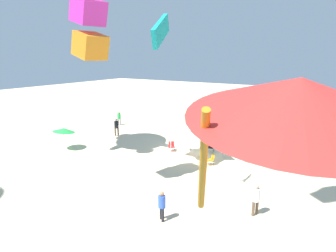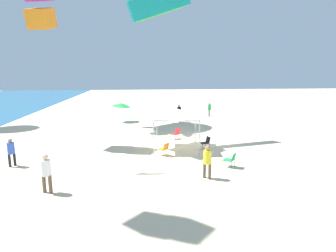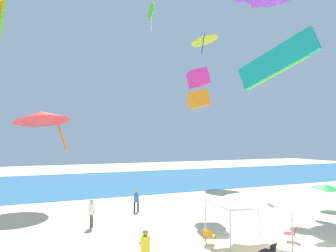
{
  "view_description": "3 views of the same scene",
  "coord_description": "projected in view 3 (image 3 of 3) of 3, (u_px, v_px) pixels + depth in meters",
  "views": [
    {
      "loc": [
        -12.28,
        22.85,
        8.18
      ],
      "look_at": [
        -0.46,
        4.14,
        2.93
      ],
      "focal_mm": 32.15,
      "sensor_mm": 36.0,
      "label": 1
    },
    {
      "loc": [
        -20.53,
        4.28,
        5.21
      ],
      "look_at": [
        -3.27,
        2.58,
        1.84
      ],
      "focal_mm": 30.39,
      "sensor_mm": 36.0,
      "label": 2
    },
    {
      "loc": [
        -11.73,
        -11.1,
        5.32
      ],
      "look_at": [
        -0.64,
        14.74,
        6.67
      ],
      "focal_mm": 32.95,
      "sensor_mm": 36.0,
      "label": 3
    }
  ],
  "objects": [
    {
      "name": "folding_chair_left_of_tent",
      "position": [
        270.0,
        250.0,
        13.62
      ],
      "size": [
        0.67,
        0.74,
        0.82
      ],
      "rotation": [
        0.0,
        0.0,
        3.42
      ],
      "color": "black",
      "rests_on": "ground"
    },
    {
      "name": "kite_box_magenta",
      "position": [
        198.0,
        89.0,
        25.06
      ],
      "size": [
        1.97,
        1.75,
        3.36
      ],
      "rotation": [
        0.0,
        0.0,
        4.51
      ],
      "color": "#E02D9E"
    },
    {
      "name": "kite_parafoil_teal",
      "position": [
        276.0,
        61.0,
        17.96
      ],
      "size": [
        2.08,
        4.79,
        2.98
      ],
      "rotation": [
        0.0,
        0.0,
        1.94
      ],
      "color": "teal"
    },
    {
      "name": "kite_diamond_lime",
      "position": [
        151.0,
        12.0,
        27.26
      ],
      "size": [
        0.31,
        1.93,
        2.74
      ],
      "rotation": [
        0.0,
        0.0,
        4.59
      ],
      "color": "#66D82D"
    },
    {
      "name": "canopy_tent",
      "position": [
        246.0,
        198.0,
        15.66
      ],
      "size": [
        3.68,
        3.29,
        2.74
      ],
      "rotation": [
        0.0,
        0.0,
        -0.12
      ],
      "color": "#B7B7BC",
      "rests_on": "ground"
    },
    {
      "name": "folding_chair_facing_ocean",
      "position": [
        292.0,
        232.0,
        16.3
      ],
      "size": [
        0.79,
        0.81,
        0.82
      ],
      "rotation": [
        0.0,
        0.0,
        3.81
      ],
      "color": "black",
      "rests_on": "ground"
    },
    {
      "name": "kite_delta_yellow",
      "position": [
        204.0,
        39.0,
        45.59
      ],
      "size": [
        5.73,
        5.71,
        3.76
      ],
      "rotation": [
        0.0,
        0.0,
        0.97
      ],
      "color": "yellow"
    },
    {
      "name": "person_near_umbrella",
      "position": [
        145.0,
        247.0,
        12.61
      ],
      "size": [
        0.4,
        0.4,
        1.68
      ],
      "rotation": [
        0.0,
        0.0,
        3.95
      ],
      "color": "brown",
      "rests_on": "ground"
    },
    {
      "name": "person_by_tent",
      "position": [
        92.0,
        211.0,
        18.91
      ],
      "size": [
        0.42,
        0.45,
        1.76
      ],
      "rotation": [
        0.0,
        0.0,
        1.21
      ],
      "color": "brown",
      "rests_on": "ground"
    },
    {
      "name": "ocean_strip",
      "position": [
        130.0,
        180.0,
        41.35
      ],
      "size": [
        120.0,
        23.11,
        0.02
      ],
      "primitive_type": "cube",
      "color": "#28668E",
      "rests_on": "ground"
    },
    {
      "name": "kite_delta_red",
      "position": [
        42.0,
        116.0,
        25.6
      ],
      "size": [
        6.07,
        6.11,
        3.74
      ],
      "rotation": [
        0.0,
        0.0,
        3.61
      ],
      "color": "red"
    },
    {
      "name": "folding_chair_near_cooler",
      "position": [
        209.0,
        235.0,
        15.82
      ],
      "size": [
        0.8,
        0.81,
        0.82
      ],
      "rotation": [
        0.0,
        0.0,
        2.39
      ],
      "color": "black",
      "rests_on": "ground"
    },
    {
      "name": "beach_umbrella",
      "position": [
        326.0,
        186.0,
        23.88
      ],
      "size": [
        1.95,
        1.94,
        2.12
      ],
      "color": "silver",
      "rests_on": "ground"
    },
    {
      "name": "person_watching_sky",
      "position": [
        136.0,
        199.0,
        23.22
      ],
      "size": [
        0.38,
        0.38,
        1.59
      ],
      "rotation": [
        0.0,
        0.0,
        2.47
      ],
      "color": "black",
      "rests_on": "ground"
    }
  ]
}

